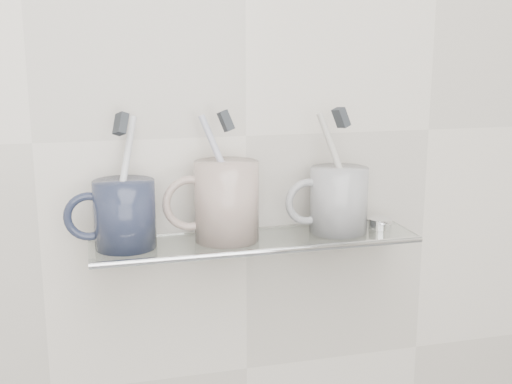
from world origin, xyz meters
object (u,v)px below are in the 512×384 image
object	(u,v)px
shelf_glass	(256,241)
mug_right	(339,200)
mug_center	(227,201)
mug_left	(125,214)

from	to	relation	value
shelf_glass	mug_right	bearing A→B (deg)	2.10
mug_center	mug_left	bearing A→B (deg)	159.06
mug_center	shelf_glass	bearing A→B (deg)	-27.35
shelf_glass	mug_center	world-z (taller)	mug_center
shelf_glass	mug_left	distance (m)	0.20
shelf_glass	mug_center	xyz separation A→B (m)	(-0.04, 0.00, 0.06)
mug_center	mug_right	bearing A→B (deg)	-20.94
mug_right	mug_center	bearing A→B (deg)	-172.26
shelf_glass	mug_right	world-z (taller)	mug_right
mug_left	mug_center	world-z (taller)	mug_center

